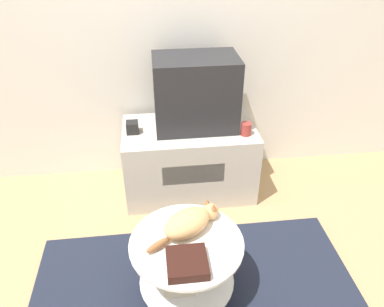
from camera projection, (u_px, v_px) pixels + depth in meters
The scene contains 10 objects.
ground_plane at pixel (196, 294), 2.31m from camera, with size 12.00×12.00×0.00m, color tan.
wall_back at pixel (173, 21), 2.80m from camera, with size 8.00×0.05×2.60m.
rug at pixel (196, 293), 2.30m from camera, with size 2.01×1.11×0.02m.
tv_stand at pixel (189, 160), 3.04m from camera, with size 1.03×0.58×0.58m.
tv at pixel (196, 93), 2.77m from camera, with size 0.61×0.40×0.55m.
speaker at pixel (132, 127), 2.80m from camera, with size 0.09×0.09×0.09m.
mug at pixel (246, 129), 2.77m from camera, with size 0.08×0.08×0.10m.
coffee_table at pixel (187, 261), 2.18m from camera, with size 0.65×0.65×0.42m.
dvd_box at pixel (187, 263), 1.93m from camera, with size 0.21×0.21×0.05m.
cat at pixel (189, 222), 2.13m from camera, with size 0.45×0.33×0.13m.
Camera 1 is at (-0.20, -1.45, 1.99)m, focal length 35.00 mm.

